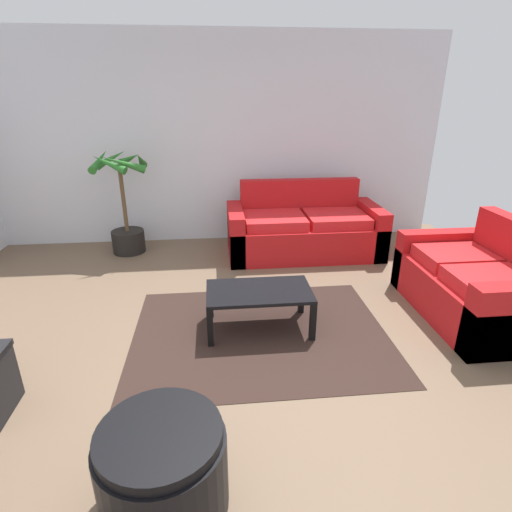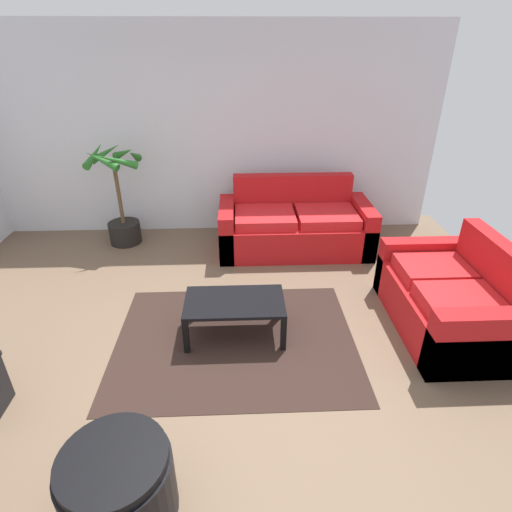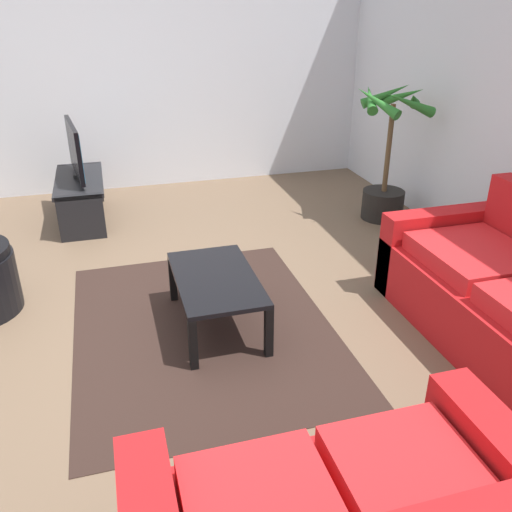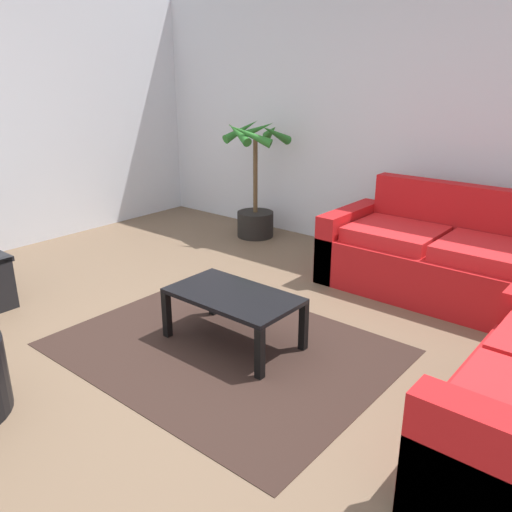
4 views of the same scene
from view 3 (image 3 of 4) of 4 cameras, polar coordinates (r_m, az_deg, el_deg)
The scene contains 7 objects.
ground_plane at distance 3.90m, azimuth -12.29°, elevation -6.35°, with size 6.60×6.60×0.00m, color brown.
wall_left at distance 6.36m, azimuth -15.89°, elevation 18.67°, with size 0.06×6.00×2.70m, color silver.
tv_stand at distance 5.65m, azimuth -18.10°, elevation 6.42°, with size 1.10×0.45×0.44m.
tv at distance 5.53m, azimuth -18.68°, elevation 10.64°, with size 0.88×0.15×0.53m.
coffee_table at distance 3.57m, azimuth -4.28°, elevation -2.92°, with size 0.91×0.52×0.38m.
area_rug at distance 3.72m, azimuth -5.64°, elevation -7.47°, with size 2.20×1.70×0.01m, color black.
potted_palm at distance 5.49m, azimuth 13.63°, elevation 8.99°, with size 0.69×0.71×1.33m.
Camera 3 is at (3.33, -0.09, 2.03)m, focal length 37.68 mm.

